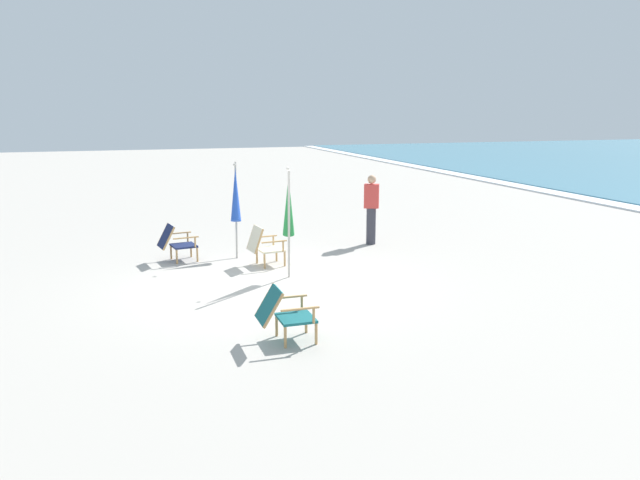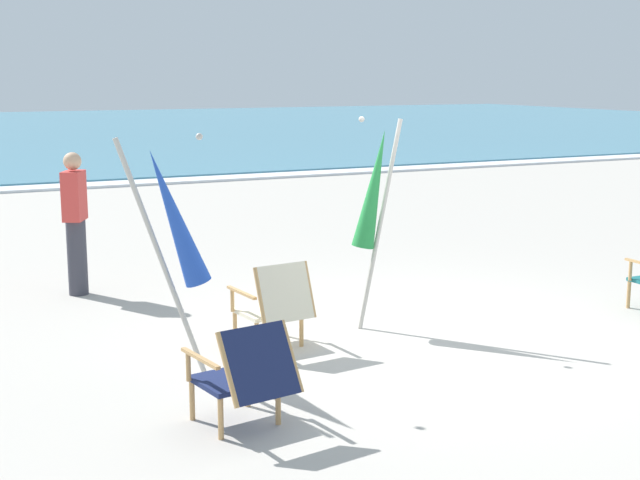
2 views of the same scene
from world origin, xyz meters
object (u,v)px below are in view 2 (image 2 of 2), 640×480
at_px(beach_chair_back_right, 246,372).
at_px(umbrella_furled_blue, 174,220).
at_px(beach_chair_back_left, 276,303).
at_px(umbrella_furled_green, 374,191).
at_px(person_near_chairs, 75,222).

height_order(beach_chair_back_right, umbrella_furled_blue, umbrella_furled_blue).
xyz_separation_m(beach_chair_back_right, beach_chair_back_left, (0.92, 1.66, 0.01)).
bearing_deg(umbrella_furled_green, person_near_chairs, 131.89).
distance_m(beach_chair_back_right, umbrella_furled_green, 2.95).
distance_m(beach_chair_back_left, umbrella_furled_green, 1.49).
bearing_deg(umbrella_furled_blue, person_near_chairs, 93.67).
distance_m(beach_chair_back_right, person_near_chairs, 4.56).
xyz_separation_m(beach_chair_back_left, umbrella_furled_green, (1.14, 0.22, 0.94)).
relative_size(beach_chair_back_right, umbrella_furled_blue, 0.41).
height_order(beach_chair_back_left, person_near_chairs, person_near_chairs).
bearing_deg(person_near_chairs, beach_chair_back_right, -86.04).
xyz_separation_m(beach_chair_back_left, person_near_chairs, (-1.24, 2.88, 0.41)).
height_order(beach_chair_back_right, umbrella_furled_green, umbrella_furled_green).
height_order(umbrella_furled_blue, person_near_chairs, umbrella_furled_blue).
bearing_deg(person_near_chairs, umbrella_furled_green, -48.11).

